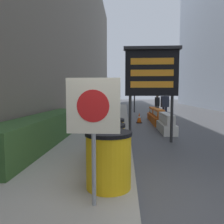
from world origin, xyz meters
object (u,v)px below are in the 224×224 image
barrel_drum_middle (107,146)px  jersey_barrier_white (166,124)px  traffic_light_near_curb (135,82)px  pedestrian_passerby (157,103)px  pedestrian_worker (165,104)px  traffic_cone_near (171,122)px  jersey_barrier_orange_far (153,115)px  traffic_cone_mid (139,118)px  barrel_drum_back (109,138)px  warning_sign (93,115)px  barrel_drum_foreground (109,160)px  message_board (152,73)px  jersey_barrier_orange_near (159,118)px

barrel_drum_middle → jersey_barrier_white: size_ratio=0.44×
traffic_light_near_curb → pedestrian_passerby: traffic_light_near_curb is taller
pedestrian_worker → barrel_drum_middle: bearing=65.6°
jersey_barrier_white → traffic_cone_near: jersey_barrier_white is taller
jersey_barrier_white → pedestrian_passerby: size_ratio=1.30×
traffic_light_near_curb → pedestrian_passerby: 4.06m
jersey_barrier_orange_far → jersey_barrier_white: bearing=-90.0°
barrel_drum_middle → jersey_barrier_orange_far: bearing=77.1°
barrel_drum_middle → traffic_cone_mid: (1.22, 8.29, -0.33)m
jersey_barrier_white → jersey_barrier_orange_far: (0.00, 4.41, -0.01)m
barrel_drum_back → pedestrian_passerby: size_ratio=0.57×
warning_sign → pedestrian_passerby: (2.84, 13.51, -0.45)m
barrel_drum_foreground → traffic_light_near_curb: (1.13, 16.20, 2.15)m
barrel_drum_back → traffic_cone_near: 6.08m
barrel_drum_foreground → jersey_barrier_white: size_ratio=0.44×
message_board → jersey_barrier_orange_near: size_ratio=1.89×
jersey_barrier_orange_near → traffic_cone_mid: bearing=141.4°
barrel_drum_middle → warning_sign: 1.72m
message_board → traffic_cone_mid: message_board is taller
barrel_drum_back → traffic_light_near_curb: traffic_light_near_curb is taller
traffic_cone_near → pedestrian_passerby: (0.12, 5.65, 0.68)m
jersey_barrier_orange_near → pedestrian_passerby: pedestrian_passerby is taller
message_board → barrel_drum_middle: bearing=-111.6°
barrel_drum_middle → jersey_barrier_orange_far: size_ratio=0.45×
jersey_barrier_orange_far → pedestrian_passerby: size_ratio=1.27×
barrel_drum_back → jersey_barrier_white: 4.95m
jersey_barrier_orange_near → traffic_cone_near: bearing=-68.6°
barrel_drum_middle → jersey_barrier_white: barrel_drum_middle is taller
barrel_drum_middle → traffic_cone_mid: size_ratio=1.56×
barrel_drum_back → warning_sign: bearing=-90.7°
traffic_cone_mid → pedestrian_worker: (1.69, 1.21, 0.76)m
barrel_drum_middle → traffic_light_near_curb: bearing=85.4°
jersey_barrier_white → pedestrian_worker: (0.68, 4.18, 0.69)m
barrel_drum_middle → jersey_barrier_white: 5.77m
barrel_drum_back → message_board: size_ratio=0.29×
barrel_drum_foreground → traffic_light_near_curb: 16.38m
warning_sign → traffic_cone_mid: (1.27, 9.81, -1.13)m
barrel_drum_middle → jersey_barrier_orange_far: (2.22, 9.73, -0.27)m
barrel_drum_foreground → message_board: size_ratio=0.29×
jersey_barrier_orange_far → barrel_drum_middle: bearing=-102.9°
warning_sign → jersey_barrier_orange_near: size_ratio=1.02×
barrel_drum_middle → pedestrian_passerby: 12.32m
jersey_barrier_orange_near → pedestrian_worker: pedestrian_worker is taller
message_board → traffic_light_near_curb: traffic_light_near_curb is taller
traffic_cone_mid → jersey_barrier_orange_far: bearing=55.1°
jersey_barrier_white → traffic_light_near_curb: traffic_light_near_curb is taller
barrel_drum_back → pedestrian_worker: (2.92, 8.59, 0.43)m
barrel_drum_middle → pedestrian_passerby: size_ratio=0.57×
jersey_barrier_orange_near → traffic_cone_mid: jersey_barrier_orange_near is taller
barrel_drum_middle → pedestrian_passerby: (2.79, 12.00, 0.35)m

